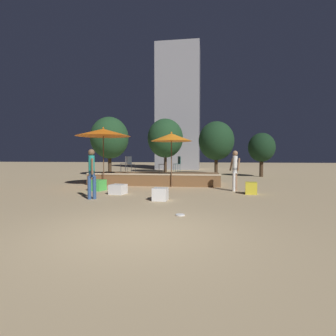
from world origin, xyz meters
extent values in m
plane|color=tan|center=(0.00, 0.00, 0.00)|extent=(120.00, 120.00, 0.00)
cube|color=brown|center=(-1.39, 9.55, 0.29)|extent=(7.15, 2.82, 0.59)
cube|color=#CCB793|center=(-1.39, 8.17, 0.63)|extent=(7.15, 0.12, 0.08)
cylinder|color=brown|center=(-0.32, 8.07, 1.17)|extent=(0.05, 0.05, 2.35)
cone|color=orange|center=(-0.32, 8.07, 2.55)|extent=(2.12, 2.12, 0.40)
sphere|color=orange|center=(-0.32, 8.07, 2.78)|extent=(0.08, 0.08, 0.08)
cylinder|color=brown|center=(-3.91, 7.92, 1.31)|extent=(0.05, 0.05, 2.63)
cone|color=orange|center=(-3.91, 7.92, 2.82)|extent=(2.85, 2.85, 0.39)
sphere|color=orange|center=(-3.91, 7.92, 3.06)|extent=(0.08, 0.08, 0.08)
cube|color=white|center=(-0.18, 3.93, 0.23)|extent=(0.54, 0.54, 0.45)
cube|color=white|center=(-2.20, 5.24, 0.20)|extent=(0.69, 0.69, 0.40)
cube|color=#4CC651|center=(-3.51, 6.18, 0.25)|extent=(0.72, 0.72, 0.49)
cube|color=yellow|center=(3.30, 6.01, 0.25)|extent=(0.51, 0.51, 0.50)
cylinder|color=white|center=(2.68, 6.79, 0.42)|extent=(0.13, 0.13, 0.85)
cylinder|color=#997051|center=(2.78, 6.94, 0.42)|extent=(0.13, 0.13, 0.85)
cylinder|color=white|center=(2.73, 6.87, 0.93)|extent=(0.22, 0.22, 0.24)
cylinder|color=white|center=(2.73, 6.87, 1.27)|extent=(0.22, 0.22, 0.65)
cylinder|color=#997051|center=(2.88, 6.77, 1.21)|extent=(0.16, 0.14, 0.58)
cylinder|color=#997051|center=(2.58, 6.97, 1.21)|extent=(0.21, 0.18, 0.58)
sphere|color=#997051|center=(2.73, 6.87, 1.71)|extent=(0.23, 0.23, 0.23)
cylinder|color=#2D4C7F|center=(-2.79, 3.78, 0.43)|extent=(0.13, 0.13, 0.85)
cylinder|color=#2D4C7F|center=(-2.64, 3.88, 0.43)|extent=(0.13, 0.13, 0.85)
cylinder|color=#2D4C7F|center=(-2.71, 3.83, 0.93)|extent=(0.22, 0.22, 0.24)
cylinder|color=teal|center=(-2.71, 3.83, 1.28)|extent=(0.22, 0.22, 0.65)
cylinder|color=brown|center=(-2.62, 3.68, 1.21)|extent=(0.12, 0.13, 0.58)
cylinder|color=brown|center=(-2.81, 3.98, 1.21)|extent=(0.17, 0.21, 0.59)
sphere|color=brown|center=(-2.71, 3.83, 1.72)|extent=(0.23, 0.23, 0.23)
cylinder|color=#2D3338|center=(-2.72, 9.03, 0.89)|extent=(0.02, 0.02, 0.45)
cylinder|color=#2D3338|center=(-2.57, 9.29, 0.89)|extent=(0.02, 0.02, 0.45)
cylinder|color=#2D3338|center=(-2.98, 9.17, 0.89)|extent=(0.02, 0.02, 0.45)
cylinder|color=#2D3338|center=(-2.83, 9.43, 0.89)|extent=(0.02, 0.02, 0.45)
cylinder|color=#2D3338|center=(-2.78, 9.23, 1.12)|extent=(0.40, 0.40, 0.02)
cube|color=#2D3338|center=(-2.92, 9.31, 1.34)|extent=(0.20, 0.33, 0.45)
cylinder|color=#1E4C47|center=(-0.49, 10.23, 0.89)|extent=(0.02, 0.02, 0.45)
cylinder|color=#1E4C47|center=(-0.34, 9.97, 0.89)|extent=(0.02, 0.02, 0.45)
cylinder|color=#1E4C47|center=(-0.23, 10.38, 0.89)|extent=(0.02, 0.02, 0.45)
cylinder|color=#1E4C47|center=(-0.08, 10.12, 0.89)|extent=(0.02, 0.02, 0.45)
cylinder|color=#1E4C47|center=(-0.29, 10.18, 1.12)|extent=(0.40, 0.40, 0.02)
cube|color=#1E4C47|center=(-0.14, 10.26, 1.34)|extent=(0.21, 0.33, 0.45)
cylinder|color=#47474C|center=(-1.24, 9.57, 0.89)|extent=(0.02, 0.02, 0.45)
cylinder|color=#47474C|center=(-1.18, 9.28, 0.89)|extent=(0.02, 0.02, 0.45)
cylinder|color=#47474C|center=(-0.95, 9.63, 0.89)|extent=(0.02, 0.02, 0.45)
cylinder|color=#47474C|center=(-0.89, 9.34, 0.89)|extent=(0.02, 0.02, 0.45)
cylinder|color=#47474C|center=(-1.07, 9.45, 1.12)|extent=(0.40, 0.40, 0.02)
cube|color=#47474C|center=(-0.90, 9.49, 1.34)|extent=(0.10, 0.36, 0.45)
cylinder|color=#47474C|center=(-3.74, 10.28, 0.89)|extent=(0.02, 0.02, 0.45)
cylinder|color=#47474C|center=(-3.69, 9.99, 0.89)|extent=(0.02, 0.02, 0.45)
cylinder|color=#47474C|center=(-3.44, 10.33, 0.89)|extent=(0.02, 0.02, 0.45)
cylinder|color=#47474C|center=(-3.40, 10.03, 0.89)|extent=(0.02, 0.02, 0.45)
cylinder|color=#47474C|center=(-3.57, 10.16, 1.12)|extent=(0.40, 0.40, 0.02)
cube|color=#47474C|center=(-3.40, 10.19, 1.34)|extent=(0.08, 0.36, 0.45)
cylinder|color=white|center=(0.76, 1.65, 0.02)|extent=(0.25, 0.25, 0.03)
cylinder|color=#3D2B1C|center=(2.30, 17.49, 0.77)|extent=(0.28, 0.28, 1.54)
ellipsoid|color=#19381E|center=(2.30, 17.49, 2.89)|extent=(3.00, 3.00, 3.30)
cylinder|color=#3D2B1C|center=(-2.45, 19.78, 0.89)|extent=(0.28, 0.28, 1.77)
ellipsoid|color=#1E4223|center=(-2.45, 19.78, 3.31)|extent=(3.40, 3.40, 3.75)
cylinder|color=#3D2B1C|center=(5.64, 15.60, 0.67)|extent=(0.28, 0.28, 1.35)
ellipsoid|color=black|center=(5.64, 15.60, 2.25)|extent=(2.01, 2.01, 2.21)
cylinder|color=#3D2B1C|center=(-6.33, 15.18, 0.84)|extent=(0.28, 0.28, 1.69)
ellipsoid|color=#1E4223|center=(-6.33, 15.18, 3.07)|extent=(3.06, 3.06, 3.37)
cube|color=gray|center=(-1.91, 26.77, 7.35)|extent=(5.13, 4.16, 14.70)
camera|label=1|loc=(1.42, -5.23, 1.59)|focal=28.00mm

